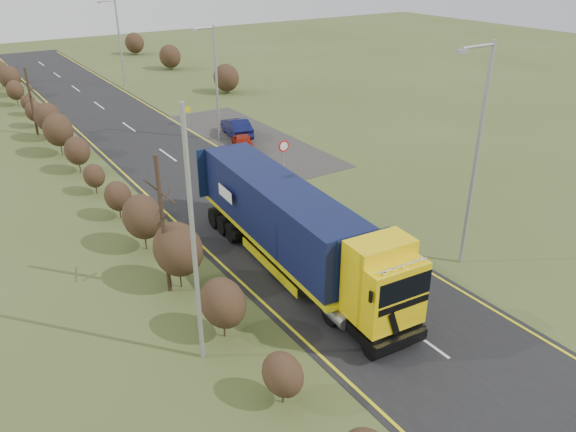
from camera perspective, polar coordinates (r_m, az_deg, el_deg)
The scene contains 14 objects.
ground at distance 24.19m, azimuth 6.35°, elevation -7.22°, with size 160.00×160.00×0.00m, color #414C20.
road at distance 31.50m, azimuth -5.19°, elevation 1.09°, with size 8.00×120.00×0.02m, color black.
layby at distance 42.60m, azimuth -3.98°, elevation 7.81°, with size 6.00×18.00×0.02m, color #2B2926.
lane_markings at distance 31.24m, azimuth -4.93°, elevation 0.93°, with size 7.52×116.00×0.01m.
hedgerow at distance 26.95m, azimuth -14.39°, elevation -0.32°, with size 2.24×102.04×6.05m.
lorry at distance 24.14m, azimuth 0.49°, elevation -0.98°, with size 3.24×14.31×3.95m.
car_red_hatchback at distance 40.22m, azimuth -4.64°, elevation 7.55°, with size 1.38×3.44×1.17m, color maroon.
car_blue_sedan at distance 43.23m, azimuth -5.25°, elevation 8.97°, with size 1.46×4.17×1.37m, color #090C34.
streetlight_near at distance 24.77m, azimuth 18.50°, elevation 6.43°, with size 2.09×0.20×9.85m.
streetlight_mid at distance 41.50m, azimuth -7.41°, elevation 13.57°, with size 1.75×0.18×8.19m.
streetlight_far at distance 61.03m, azimuth -16.83°, elevation 16.75°, with size 1.80×0.18×8.44m.
left_pole at distance 18.12m, azimuth -9.58°, elevation -2.75°, with size 0.16×0.16×9.12m, color #94969A.
speed_sign at distance 34.13m, azimuth -0.45°, elevation 6.49°, with size 0.71×0.10×2.59m.
warning_board at distance 46.38m, azimuth -10.17°, elevation 10.19°, with size 0.62×0.11×1.62m.
Camera 1 is at (-13.31, -15.37, 13.10)m, focal length 35.00 mm.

